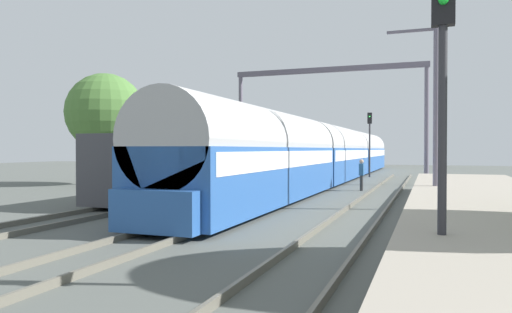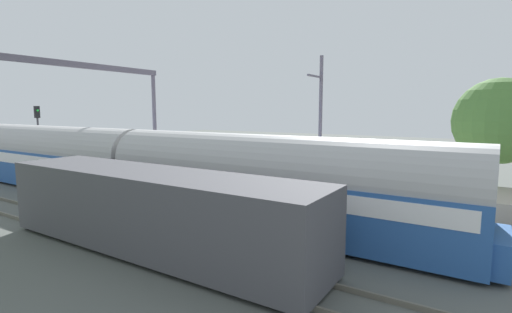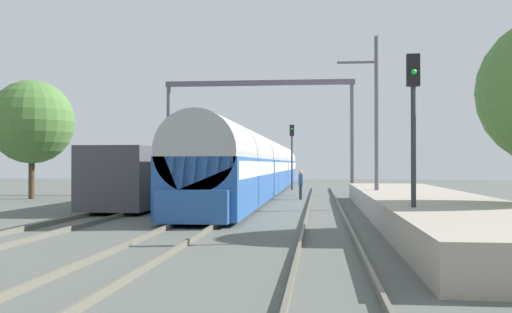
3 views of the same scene
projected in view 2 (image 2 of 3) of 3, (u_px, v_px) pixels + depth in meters
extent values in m
plane|color=#545954|center=(418.00, 258.00, 12.73)|extent=(120.00, 120.00, 0.00)
cube|color=#635F53|center=(394.00, 301.00, 9.67)|extent=(0.08, 60.00, 0.16)
cube|color=#635F53|center=(414.00, 263.00, 12.11)|extent=(0.08, 60.00, 0.16)
cube|color=#635F53|center=(421.00, 249.00, 13.32)|extent=(0.08, 60.00, 0.16)
cube|color=#635F53|center=(433.00, 227.00, 15.77)|extent=(0.08, 60.00, 0.16)
cube|color=#635F53|center=(437.00, 219.00, 16.97)|extent=(0.08, 60.00, 0.16)
cube|color=#A39989|center=(405.00, 193.00, 20.58)|extent=(4.40, 28.00, 0.90)
cube|color=#28569E|center=(268.00, 199.00, 15.71)|extent=(2.90, 16.00, 2.20)
cube|color=white|center=(268.00, 185.00, 15.63)|extent=(2.93, 15.36, 0.64)
cylinder|color=#AAAAAA|center=(268.00, 169.00, 15.55)|extent=(2.84, 16.00, 2.84)
cube|color=#28569E|center=(52.00, 167.00, 24.38)|extent=(2.90, 16.00, 2.20)
cube|color=white|center=(51.00, 158.00, 24.30)|extent=(2.93, 15.36, 0.64)
cylinder|color=#AAAAAA|center=(51.00, 148.00, 24.22)|extent=(2.84, 16.00, 2.84)
cube|color=#28569E|center=(501.00, 251.00, 11.40)|extent=(2.40, 0.50, 1.10)
cube|color=#47474C|center=(153.00, 209.00, 13.16)|extent=(2.80, 13.00, 2.70)
cube|color=black|center=(154.00, 245.00, 13.32)|extent=(2.52, 11.96, 0.10)
cylinder|color=#313131|center=(180.00, 186.00, 22.56)|extent=(0.18, 0.18, 0.85)
cube|color=#285684|center=(180.00, 174.00, 22.47)|extent=(0.24, 0.40, 0.64)
sphere|color=tan|center=(180.00, 167.00, 22.42)|extent=(0.24, 0.24, 0.24)
cylinder|color=#2D2D33|center=(39.00, 147.00, 28.55)|extent=(0.14, 0.14, 4.38)
cube|color=black|center=(37.00, 112.00, 28.22)|extent=(0.36, 0.20, 0.90)
sphere|color=#19D133|center=(38.00, 110.00, 28.14)|extent=(0.16, 0.16, 0.16)
cylinder|color=#5F5868|center=(155.00, 127.00, 27.93)|extent=(0.28, 0.28, 7.50)
cube|color=#5F5868|center=(71.00, 64.00, 22.11)|extent=(13.11, 0.24, 0.36)
cylinder|color=#5F5868|center=(320.00, 127.00, 21.32)|extent=(0.20, 0.20, 8.00)
cube|color=#5F5868|center=(315.00, 76.00, 20.22)|extent=(1.80, 0.10, 0.10)
cylinder|color=#4C3826|center=(494.00, 176.00, 21.01)|extent=(0.36, 0.36, 2.59)
sphere|color=#497635|center=(499.00, 121.00, 20.63)|extent=(4.75, 4.75, 4.75)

